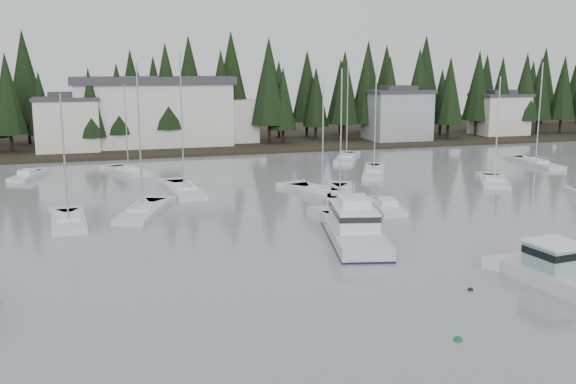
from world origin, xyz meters
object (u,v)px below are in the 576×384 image
object	(u,v)px
sailboat_10	(494,183)
runabout_1	(387,208)
sailboat_12	(143,213)
sailboat_3	(184,191)
sailboat_8	(374,173)
harbor_inn	(166,112)
sailboat_2	(69,224)
house_east_b	(499,113)
house_west	(68,123)
house_east_a	(397,114)
sailboat_9	(129,173)
cabin_cruiser_center	(354,230)
sailboat_1	(322,195)
sailboat_0	(346,159)
runabout_3	(28,177)
lobster_boat_teal	(570,280)
sailboat_13	(340,197)
sailboat_4	(535,164)

from	to	relation	value
sailboat_10	runabout_1	xyz separation A→B (m)	(-17.41, -8.66, 0.06)
sailboat_10	sailboat_12	xyz separation A→B (m)	(-39.15, -3.63, 0.01)
sailboat_3	sailboat_8	xyz separation A→B (m)	(24.00, 4.72, 0.00)
harbor_inn	sailboat_3	size ratio (longest dim) A/B	1.98
sailboat_2	sailboat_8	xyz separation A→B (m)	(35.27, 15.90, 0.02)
house_east_b	sailboat_8	distance (m)	50.72
house_west	sailboat_3	xyz separation A→B (m)	(12.33, -35.03, -4.58)
house_east_a	runabout_1	xyz separation A→B (m)	(-24.90, -48.09, -4.77)
house_east_a	sailboat_10	xyz separation A→B (m)	(-7.49, -39.43, -4.84)
house_west	sailboat_9	distance (m)	22.59
cabin_cruiser_center	sailboat_1	xyz separation A→B (m)	(3.64, 16.95, -0.71)
house_east_a	sailboat_0	distance (m)	24.16
sailboat_12	sailboat_1	bearing A→B (deg)	-59.73
sailboat_0	sailboat_1	size ratio (longest dim) A/B	1.12
runabout_3	house_west	bearing A→B (deg)	7.00
lobster_boat_teal	sailboat_1	size ratio (longest dim) A/B	0.74
sailboat_13	harbor_inn	bearing A→B (deg)	35.60
house_east_a	sailboat_10	size ratio (longest dim) A/B	0.85
sailboat_3	house_west	bearing A→B (deg)	16.27
house_east_b	runabout_3	distance (m)	83.26
house_west	sailboat_12	bearing A→B (deg)	-80.52
lobster_boat_teal	sailboat_12	world-z (taller)	sailboat_12
sailboat_12	sailboat_13	distance (m)	19.75
runabout_3	sailboat_10	bearing A→B (deg)	-92.69
sailboat_1	sailboat_10	distance (m)	20.82
house_east_b	house_west	bearing A→B (deg)	-179.25
sailboat_0	runabout_3	distance (m)	41.96
house_east_a	sailboat_2	world-z (taller)	sailboat_2
sailboat_0	sailboat_1	bearing A→B (deg)	-179.91
sailboat_2	sailboat_1	bearing A→B (deg)	-80.68
lobster_boat_teal	sailboat_13	bearing A→B (deg)	-0.37
harbor_inn	sailboat_3	world-z (taller)	sailboat_3
runabout_1	sailboat_4	bearing A→B (deg)	-46.06
sailboat_0	sailboat_3	xyz separation A→B (m)	(-25.34, -16.88, 0.00)
sailboat_4	sailboat_9	xyz separation A→B (m)	(-52.87, 9.00, -0.02)
house_east_a	sailboat_1	xyz separation A→B (m)	(-28.31, -39.90, -4.85)
sailboat_2	house_east_a	bearing A→B (deg)	-52.33
sailboat_2	sailboat_12	distance (m)	6.64
sailboat_13	sailboat_9	bearing A→B (deg)	63.12
sailboat_10	runabout_3	world-z (taller)	sailboat_10
harbor_inn	cabin_cruiser_center	size ratio (longest dim) A/B	2.39
house_east_b	runabout_3	bearing A→B (deg)	-164.69
sailboat_2	sailboat_10	bearing A→B (deg)	-85.59
lobster_boat_teal	cabin_cruiser_center	bearing A→B (deg)	23.31
sailboat_2	sailboat_9	distance (m)	26.17
harbor_inn	sailboat_4	bearing A→B (deg)	-36.22
house_west	runabout_3	world-z (taller)	house_west
house_east_b	sailboat_9	size ratio (longest dim) A/B	0.83
sailboat_1	runabout_1	world-z (taller)	sailboat_1
house_east_a	sailboat_8	xyz separation A→B (m)	(-17.67, -29.31, -4.82)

